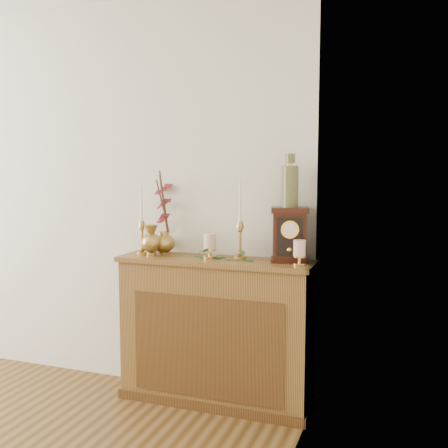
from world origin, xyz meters
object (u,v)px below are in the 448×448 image
at_px(bud_vase, 151,240).
at_px(mantel_clock, 289,235).
at_px(candlestick_center, 240,234).
at_px(ceramic_vase, 290,183).
at_px(candlestick_left, 142,232).
at_px(ginger_jar, 164,216).

height_order(bud_vase, mantel_clock, mantel_clock).
bearing_deg(mantel_clock, candlestick_center, 169.13).
bearing_deg(candlestick_center, ceramic_vase, 4.21).
xyz_separation_m(bud_vase, mantel_clock, (0.88, 0.08, 0.06)).
xyz_separation_m(bud_vase, ceramic_vase, (0.88, 0.08, 0.37)).
bearing_deg(candlestick_left, bud_vase, -15.37).
distance_m(candlestick_left, ceramic_vase, 1.01).
distance_m(bud_vase, ceramic_vase, 0.96).
relative_size(candlestick_left, bud_vase, 2.26).
relative_size(candlestick_left, mantel_clock, 1.37).
distance_m(candlestick_center, ginger_jar, 0.56).
relative_size(candlestick_center, ceramic_vase, 1.52).
xyz_separation_m(candlestick_left, candlestick_center, (0.66, 0.04, 0.01)).
relative_size(candlestick_center, ginger_jar, 0.88).
xyz_separation_m(candlestick_center, mantel_clock, (0.30, 0.02, 0.00)).
bearing_deg(candlestick_center, mantel_clock, 3.65).
distance_m(candlestick_left, ginger_jar, 0.18).
height_order(bud_vase, ceramic_vase, ceramic_vase).
bearing_deg(bud_vase, ginger_jar, 77.92).
bearing_deg(ginger_jar, candlestick_left, -132.85).
distance_m(bud_vase, ginger_jar, 0.20).
xyz_separation_m(ginger_jar, mantel_clock, (0.85, -0.05, -0.08)).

